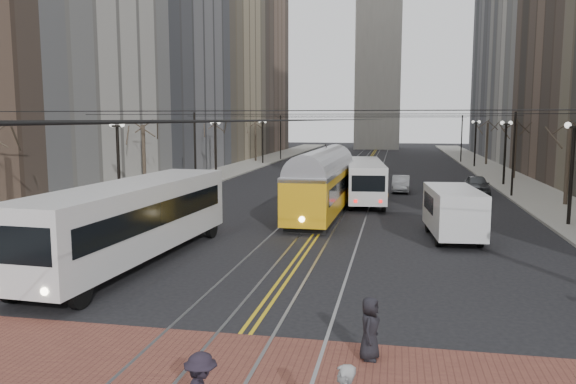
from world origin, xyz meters
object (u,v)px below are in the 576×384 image
at_px(sedan_grey, 477,185).
at_px(cargo_van, 453,214).
at_px(transit_bus, 132,224).
at_px(rear_bus, 365,182).
at_px(pedestrian_a, 370,328).
at_px(streetcar, 322,189).
at_px(sedan_silver, 401,184).

bearing_deg(sedan_grey, cargo_van, -99.35).
relative_size(transit_bus, sedan_grey, 3.04).
bearing_deg(cargo_van, rear_bus, 107.74).
distance_m(rear_bus, pedestrian_a, 27.70).
height_order(streetcar, sedan_silver, streetcar).
relative_size(cargo_van, sedan_grey, 1.31).
bearing_deg(pedestrian_a, rear_bus, 12.41).
height_order(cargo_van, pedestrian_a, cargo_van).
distance_m(rear_bus, cargo_van, 13.43).
relative_size(cargo_van, pedestrian_a, 3.63).
bearing_deg(rear_bus, sedan_grey, 27.93).
height_order(rear_bus, sedan_silver, rear_bus).
bearing_deg(sedan_grey, pedestrian_a, -100.05).
relative_size(sedan_grey, pedestrian_a, 2.77).
bearing_deg(pedestrian_a, streetcar, 19.53).
distance_m(transit_bus, cargo_van, 15.57).
xyz_separation_m(transit_bus, pedestrian_a, (10.23, -7.73, -0.88)).
height_order(streetcar, rear_bus, streetcar).
bearing_deg(sedan_silver, transit_bus, -111.55).
distance_m(sedan_silver, pedestrian_a, 33.91).
relative_size(transit_bus, pedestrian_a, 8.43).
distance_m(cargo_van, sedan_silver, 18.83).
xyz_separation_m(transit_bus, sedan_silver, (11.18, 26.16, -1.03)).
bearing_deg(transit_bus, sedan_grey, 59.35).
height_order(rear_bus, cargo_van, rear_bus).
bearing_deg(transit_bus, sedan_silver, 70.03).
distance_m(rear_bus, sedan_silver, 6.85).
relative_size(transit_bus, rear_bus, 1.20).
bearing_deg(streetcar, pedestrian_a, -78.02).
height_order(sedan_silver, pedestrian_a, pedestrian_a).
distance_m(transit_bus, pedestrian_a, 12.85).
xyz_separation_m(rear_bus, sedan_silver, (2.68, 6.25, -0.81)).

